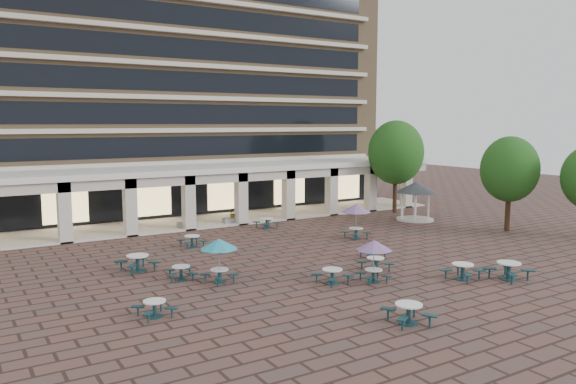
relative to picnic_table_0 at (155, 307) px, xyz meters
name	(u,v)px	position (x,y,z in m)	size (l,w,h in m)	color
ground	(308,262)	(10.13, 4.23, -0.41)	(120.00, 120.00, 0.00)	brown
apartment_building	(155,69)	(10.13, 29.69, 12.19)	(40.00, 15.50, 25.20)	#927752
retail_arcade	(203,184)	(10.13, 19.02, 2.59)	(42.00, 6.60, 4.40)	white
picnic_table_0	(155,307)	(0.00, 0.00, 0.00)	(1.64, 1.64, 0.68)	#14333D
picnic_table_1	(409,312)	(8.11, -5.83, 0.07)	(2.05, 2.05, 0.79)	#14333D
picnic_table_2	(375,263)	(12.16, 0.89, 0.01)	(1.63, 1.63, 0.70)	#14333D
picnic_table_3	(509,269)	(16.65, -3.87, 0.11)	(1.99, 1.99, 0.87)	#14333D
picnic_table_4	(219,246)	(4.25, 3.13, 1.42)	(1.86, 1.86, 2.15)	#14333D
picnic_table_5	(332,275)	(8.80, 0.10, 0.03)	(1.78, 1.78, 0.73)	#14333D
picnic_table_6	(374,247)	(10.66, -0.73, 1.35)	(1.79, 1.79, 2.07)	#14333D
picnic_table_7	(463,270)	(14.73, -2.66, 0.07)	(2.02, 2.02, 0.79)	#14333D
picnic_table_8	(138,262)	(1.48, 7.27, 0.11)	(2.14, 2.14, 0.86)	#14333D
picnic_table_9	(181,271)	(2.86, 4.62, 0.00)	(1.74, 1.74, 0.68)	#14333D
picnic_table_10	(373,252)	(13.70, 2.94, 0.00)	(1.68, 1.68, 0.68)	#14333D
picnic_table_11	(356,210)	(16.39, 7.88, 1.56)	(2.00, 2.00, 2.31)	#14333D
picnic_table_12	(192,240)	(6.07, 11.19, 0.03)	(1.64, 1.64, 0.72)	#14333D
picnic_table_13	(267,222)	(13.11, 14.23, 0.04)	(1.77, 1.77, 0.75)	#14333D
gazebo	(416,192)	(24.85, 11.05, 1.88)	(3.26, 3.26, 3.04)	beige
tree_east_a	(510,169)	(27.43, 4.44, 4.01)	(4.06, 4.06, 6.77)	#3D2718
tree_east_c	(396,153)	(26.14, 14.86, 4.76)	(4.75, 4.75, 7.92)	#3D2718
planter_left	(188,223)	(8.11, 17.13, 0.01)	(1.50, 0.60, 1.14)	gray
planter_right	(232,218)	(11.74, 17.13, 0.03)	(1.50, 0.68, 1.16)	gray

